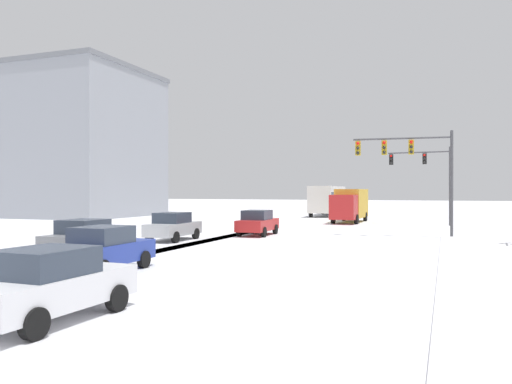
{
  "coord_description": "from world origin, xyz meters",
  "views": [
    {
      "loc": [
        9.85,
        -6.98,
        2.87
      ],
      "look_at": [
        0.0,
        19.54,
        2.8
      ],
      "focal_mm": 35.88,
      "sensor_mm": 36.0,
      "label": 1
    }
  ],
  "objects_px": {
    "car_red_lead": "(258,223)",
    "box_truck_delivery": "(350,204)",
    "car_grey_third": "(85,238)",
    "car_white_fifth": "(49,284)",
    "traffic_signal_near_right": "(411,160)",
    "car_blue_fourth": "(104,249)",
    "office_building_far_left_block": "(61,144)",
    "car_silver_second": "(173,226)",
    "bus_oncoming": "(328,198)",
    "traffic_signal_far_right": "(428,170)"
  },
  "relations": [
    {
      "from": "car_blue_fourth",
      "to": "office_building_far_left_block",
      "type": "xyz_separation_m",
      "value": [
        -30.3,
        32.37,
        7.43
      ]
    },
    {
      "from": "car_red_lead",
      "to": "box_truck_delivery",
      "type": "xyz_separation_m",
      "value": [
        3.22,
        15.51,
        0.82
      ]
    },
    {
      "from": "car_red_lead",
      "to": "car_grey_third",
      "type": "bearing_deg",
      "value": -105.21
    },
    {
      "from": "traffic_signal_near_right",
      "to": "box_truck_delivery",
      "type": "height_order",
      "value": "traffic_signal_near_right"
    },
    {
      "from": "car_red_lead",
      "to": "car_white_fifth",
      "type": "bearing_deg",
      "value": -81.73
    },
    {
      "from": "car_silver_second",
      "to": "car_red_lead",
      "type": "bearing_deg",
      "value": 55.67
    },
    {
      "from": "box_truck_delivery",
      "to": "car_grey_third",
      "type": "bearing_deg",
      "value": -103.29
    },
    {
      "from": "car_silver_second",
      "to": "office_building_far_left_block",
      "type": "xyz_separation_m",
      "value": [
        -26.85,
        21.43,
        7.43
      ]
    },
    {
      "from": "traffic_signal_near_right",
      "to": "car_red_lead",
      "type": "xyz_separation_m",
      "value": [
        -9.37,
        -1.82,
        -3.97
      ]
    },
    {
      "from": "car_blue_fourth",
      "to": "car_white_fifth",
      "type": "relative_size",
      "value": 1.0
    },
    {
      "from": "car_red_lead",
      "to": "car_silver_second",
      "type": "distance_m",
      "value": 5.99
    },
    {
      "from": "car_blue_fourth",
      "to": "box_truck_delivery",
      "type": "height_order",
      "value": "box_truck_delivery"
    },
    {
      "from": "car_red_lead",
      "to": "box_truck_delivery",
      "type": "bearing_deg",
      "value": 78.28
    },
    {
      "from": "car_grey_third",
      "to": "bus_oncoming",
      "type": "distance_m",
      "value": 39.63
    },
    {
      "from": "car_grey_third",
      "to": "car_red_lead",
      "type": "bearing_deg",
      "value": 74.79
    },
    {
      "from": "car_grey_third",
      "to": "car_white_fifth",
      "type": "distance_m",
      "value": 11.46
    },
    {
      "from": "car_blue_fourth",
      "to": "office_building_far_left_block",
      "type": "height_order",
      "value": "office_building_far_left_block"
    },
    {
      "from": "car_silver_second",
      "to": "car_blue_fourth",
      "type": "distance_m",
      "value": 11.47
    },
    {
      "from": "car_red_lead",
      "to": "car_blue_fourth",
      "type": "distance_m",
      "value": 15.88
    },
    {
      "from": "car_grey_third",
      "to": "car_blue_fourth",
      "type": "distance_m",
      "value": 4.82
    },
    {
      "from": "bus_oncoming",
      "to": "office_building_far_left_block",
      "type": "height_order",
      "value": "office_building_far_left_block"
    },
    {
      "from": "box_truck_delivery",
      "to": "car_white_fifth",
      "type": "bearing_deg",
      "value": -90.05
    },
    {
      "from": "bus_oncoming",
      "to": "car_white_fifth",
      "type": "bearing_deg",
      "value": -84.73
    },
    {
      "from": "office_building_far_left_block",
      "to": "bus_oncoming",
      "type": "bearing_deg",
      "value": 19.98
    },
    {
      "from": "bus_oncoming",
      "to": "traffic_signal_near_right",
      "type": "bearing_deg",
      "value": -66.98
    },
    {
      "from": "traffic_signal_near_right",
      "to": "car_blue_fourth",
      "type": "relative_size",
      "value": 1.57
    },
    {
      "from": "traffic_signal_far_right",
      "to": "car_silver_second",
      "type": "bearing_deg",
      "value": -125.0
    },
    {
      "from": "car_red_lead",
      "to": "office_building_far_left_block",
      "type": "relative_size",
      "value": 0.21
    },
    {
      "from": "car_grey_third",
      "to": "car_blue_fourth",
      "type": "height_order",
      "value": "same"
    },
    {
      "from": "traffic_signal_near_right",
      "to": "box_truck_delivery",
      "type": "bearing_deg",
      "value": 114.19
    },
    {
      "from": "traffic_signal_near_right",
      "to": "box_truck_delivery",
      "type": "xyz_separation_m",
      "value": [
        -6.15,
        13.69,
        -3.15
      ]
    },
    {
      "from": "car_silver_second",
      "to": "box_truck_delivery",
      "type": "xyz_separation_m",
      "value": [
        6.59,
        20.46,
        0.82
      ]
    },
    {
      "from": "car_grey_third",
      "to": "box_truck_delivery",
      "type": "height_order",
      "value": "box_truck_delivery"
    },
    {
      "from": "traffic_signal_far_right",
      "to": "car_white_fifth",
      "type": "distance_m",
      "value": 36.9
    },
    {
      "from": "box_truck_delivery",
      "to": "car_red_lead",
      "type": "bearing_deg",
      "value": -101.72
    },
    {
      "from": "traffic_signal_far_right",
      "to": "car_silver_second",
      "type": "height_order",
      "value": "traffic_signal_far_right"
    },
    {
      "from": "car_white_fifth",
      "to": "office_building_far_left_block",
      "type": "bearing_deg",
      "value": 131.01
    },
    {
      "from": "car_red_lead",
      "to": "car_blue_fourth",
      "type": "bearing_deg",
      "value": -89.73
    },
    {
      "from": "car_silver_second",
      "to": "car_white_fifth",
      "type": "distance_m",
      "value": 18.21
    },
    {
      "from": "office_building_far_left_block",
      "to": "car_white_fifth",
      "type": "bearing_deg",
      "value": -48.99
    },
    {
      "from": "traffic_signal_near_right",
      "to": "car_blue_fourth",
      "type": "xyz_separation_m",
      "value": [
        -9.29,
        -17.7,
        -3.97
      ]
    },
    {
      "from": "car_grey_third",
      "to": "car_blue_fourth",
      "type": "bearing_deg",
      "value": -43.56
    },
    {
      "from": "car_silver_second",
      "to": "box_truck_delivery",
      "type": "distance_m",
      "value": 21.51
    },
    {
      "from": "office_building_far_left_block",
      "to": "box_truck_delivery",
      "type": "bearing_deg",
      "value": -1.68
    },
    {
      "from": "traffic_signal_near_right",
      "to": "car_white_fifth",
      "type": "bearing_deg",
      "value": -104.59
    },
    {
      "from": "traffic_signal_near_right",
      "to": "car_white_fifth",
      "type": "relative_size",
      "value": 1.57
    },
    {
      "from": "car_silver_second",
      "to": "car_blue_fourth",
      "type": "relative_size",
      "value": 1.0
    },
    {
      "from": "box_truck_delivery",
      "to": "traffic_signal_near_right",
      "type": "bearing_deg",
      "value": -65.81
    },
    {
      "from": "bus_oncoming",
      "to": "box_truck_delivery",
      "type": "xyz_separation_m",
      "value": [
        4.55,
        -11.48,
        -0.36
      ]
    },
    {
      "from": "box_truck_delivery",
      "to": "car_silver_second",
      "type": "bearing_deg",
      "value": -107.87
    }
  ]
}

